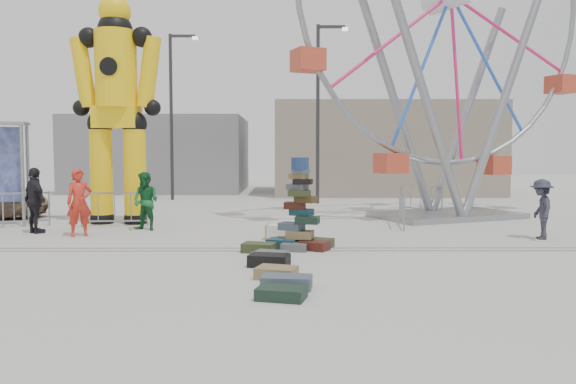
{
  "coord_description": "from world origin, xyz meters",
  "views": [
    {
      "loc": [
        1.56,
        -12.4,
        2.3
      ],
      "look_at": [
        1.62,
        2.12,
        1.28
      ],
      "focal_mm": 35.0,
      "sensor_mm": 36.0,
      "label": 1
    }
  ],
  "objects_px": {
    "steamer_trunk": "(282,232)",
    "barricade_dummy_b": "(14,209)",
    "suitcase_tower": "(300,223)",
    "lamp_post_left": "(173,108)",
    "pedestrian_black": "(35,200)",
    "pedestrian_grey": "(541,209)",
    "barricade_dummy_c": "(115,209)",
    "barricade_wheel_front": "(402,209)",
    "lamp_post_right": "(320,104)",
    "pedestrian_red": "(79,203)",
    "ferris_wheel": "(450,24)",
    "crash_test_dummy": "(117,101)",
    "barricade_wheel_back": "(421,199)",
    "pedestrian_green": "(146,201)"
  },
  "relations": [
    {
      "from": "steamer_trunk",
      "to": "pedestrian_red",
      "type": "height_order",
      "value": "pedestrian_red"
    },
    {
      "from": "steamer_trunk",
      "to": "barricade_dummy_b",
      "type": "bearing_deg",
      "value": 173.83
    },
    {
      "from": "pedestrian_grey",
      "to": "pedestrian_black",
      "type": "bearing_deg",
      "value": -83.7
    },
    {
      "from": "ferris_wheel",
      "to": "pedestrian_black",
      "type": "bearing_deg",
      "value": 173.96
    },
    {
      "from": "barricade_dummy_c",
      "to": "pedestrian_green",
      "type": "relative_size",
      "value": 1.15
    },
    {
      "from": "suitcase_tower",
      "to": "lamp_post_left",
      "type": "bearing_deg",
      "value": 132.85
    },
    {
      "from": "lamp_post_left",
      "to": "crash_test_dummy",
      "type": "bearing_deg",
      "value": -89.77
    },
    {
      "from": "barricade_dummy_c",
      "to": "barricade_wheel_front",
      "type": "relative_size",
      "value": 1.0
    },
    {
      "from": "lamp_post_left",
      "to": "barricade_dummy_c",
      "type": "xyz_separation_m",
      "value": [
        0.13,
        -10.02,
        -3.93
      ]
    },
    {
      "from": "crash_test_dummy",
      "to": "suitcase_tower",
      "type": "bearing_deg",
      "value": -36.37
    },
    {
      "from": "barricade_dummy_c",
      "to": "barricade_wheel_back",
      "type": "distance_m",
      "value": 11.11
    },
    {
      "from": "lamp_post_left",
      "to": "pedestrian_green",
      "type": "distance_m",
      "value": 11.5
    },
    {
      "from": "crash_test_dummy",
      "to": "ferris_wheel",
      "type": "relative_size",
      "value": 0.55
    },
    {
      "from": "steamer_trunk",
      "to": "barricade_dummy_c",
      "type": "height_order",
      "value": "barricade_dummy_c"
    },
    {
      "from": "pedestrian_green",
      "to": "crash_test_dummy",
      "type": "bearing_deg",
      "value": 151.84
    },
    {
      "from": "lamp_post_right",
      "to": "pedestrian_red",
      "type": "relative_size",
      "value": 4.3
    },
    {
      "from": "barricade_dummy_b",
      "to": "barricade_wheel_back",
      "type": "height_order",
      "value": "same"
    },
    {
      "from": "barricade_wheel_front",
      "to": "steamer_trunk",
      "type": "bearing_deg",
      "value": 131.87
    },
    {
      "from": "barricade_dummy_c",
      "to": "barricade_wheel_front",
      "type": "bearing_deg",
      "value": -6.18
    },
    {
      "from": "lamp_post_left",
      "to": "ferris_wheel",
      "type": "height_order",
      "value": "ferris_wheel"
    },
    {
      "from": "pedestrian_green",
      "to": "pedestrian_grey",
      "type": "distance_m",
      "value": 11.1
    },
    {
      "from": "steamer_trunk",
      "to": "pedestrian_black",
      "type": "xyz_separation_m",
      "value": [
        -7.07,
        1.18,
        0.75
      ]
    },
    {
      "from": "barricade_dummy_b",
      "to": "pedestrian_green",
      "type": "height_order",
      "value": "pedestrian_green"
    },
    {
      "from": "barricade_dummy_c",
      "to": "pedestrian_red",
      "type": "height_order",
      "value": "pedestrian_red"
    },
    {
      "from": "suitcase_tower",
      "to": "pedestrian_grey",
      "type": "distance_m",
      "value": 6.61
    },
    {
      "from": "crash_test_dummy",
      "to": "steamer_trunk",
      "type": "bearing_deg",
      "value": -29.49
    },
    {
      "from": "barricade_dummy_c",
      "to": "pedestrian_red",
      "type": "distance_m",
      "value": 2.07
    },
    {
      "from": "lamp_post_right",
      "to": "pedestrian_grey",
      "type": "xyz_separation_m",
      "value": [
        5.27,
        -10.58,
        -3.68
      ]
    },
    {
      "from": "suitcase_tower",
      "to": "pedestrian_grey",
      "type": "xyz_separation_m",
      "value": [
        6.46,
        1.37,
        0.19
      ]
    },
    {
      "from": "crash_test_dummy",
      "to": "pedestrian_red",
      "type": "relative_size",
      "value": 4.03
    },
    {
      "from": "suitcase_tower",
      "to": "ferris_wheel",
      "type": "relative_size",
      "value": 0.16
    },
    {
      "from": "suitcase_tower",
      "to": "barricade_wheel_front",
      "type": "distance_m",
      "value": 5.03
    },
    {
      "from": "lamp_post_left",
      "to": "ferris_wheel",
      "type": "distance_m",
      "value": 13.72
    },
    {
      "from": "pedestrian_black",
      "to": "pedestrian_grey",
      "type": "bearing_deg",
      "value": -143.07
    },
    {
      "from": "pedestrian_green",
      "to": "pedestrian_black",
      "type": "relative_size",
      "value": 0.92
    },
    {
      "from": "barricade_wheel_back",
      "to": "pedestrian_grey",
      "type": "height_order",
      "value": "pedestrian_grey"
    },
    {
      "from": "steamer_trunk",
      "to": "pedestrian_red",
      "type": "distance_m",
      "value": 5.67
    },
    {
      "from": "suitcase_tower",
      "to": "pedestrian_grey",
      "type": "bearing_deg",
      "value": 32.21
    },
    {
      "from": "ferris_wheel",
      "to": "barricade_dummy_b",
      "type": "bearing_deg",
      "value": 167.5
    },
    {
      "from": "pedestrian_red",
      "to": "steamer_trunk",
      "type": "bearing_deg",
      "value": -35.69
    },
    {
      "from": "pedestrian_red",
      "to": "pedestrian_green",
      "type": "height_order",
      "value": "pedestrian_red"
    },
    {
      "from": "steamer_trunk",
      "to": "barricade_dummy_c",
      "type": "relative_size",
      "value": 0.42
    },
    {
      "from": "barricade_wheel_back",
      "to": "pedestrian_red",
      "type": "height_order",
      "value": "pedestrian_red"
    },
    {
      "from": "lamp_post_left",
      "to": "barricade_dummy_c",
      "type": "bearing_deg",
      "value": -89.23
    },
    {
      "from": "steamer_trunk",
      "to": "pedestrian_grey",
      "type": "distance_m",
      "value": 6.92
    },
    {
      "from": "steamer_trunk",
      "to": "pedestrian_green",
      "type": "distance_m",
      "value": 4.49
    },
    {
      "from": "ferris_wheel",
      "to": "barricade_wheel_front",
      "type": "height_order",
      "value": "ferris_wheel"
    },
    {
      "from": "pedestrian_grey",
      "to": "pedestrian_red",
      "type": "bearing_deg",
      "value": -81.54
    },
    {
      "from": "lamp_post_right",
      "to": "ferris_wheel",
      "type": "height_order",
      "value": "ferris_wheel"
    },
    {
      "from": "ferris_wheel",
      "to": "pedestrian_grey",
      "type": "distance_m",
      "value": 7.82
    }
  ]
}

